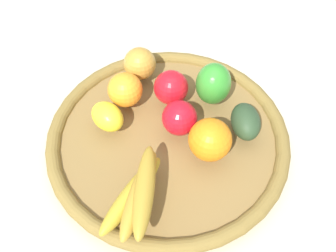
# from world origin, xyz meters

# --- Properties ---
(ground_plane) EXTENTS (2.40, 2.40, 0.00)m
(ground_plane) POSITION_xyz_m (0.00, 0.00, 0.00)
(ground_plane) COLOR beige
(ground_plane) RESTS_ON ground
(basket) EXTENTS (0.47, 0.47, 0.04)m
(basket) POSITION_xyz_m (0.00, 0.00, 0.02)
(basket) COLOR olive
(basket) RESTS_ON ground_plane
(lemon_0) EXTENTS (0.09, 0.08, 0.05)m
(lemon_0) POSITION_xyz_m (0.12, 0.01, 0.06)
(lemon_0) COLOR yellow
(lemon_0) RESTS_ON basket
(apple_0) EXTENTS (0.09, 0.09, 0.07)m
(apple_0) POSITION_xyz_m (-0.02, -0.01, 0.07)
(apple_0) COLOR red
(apple_0) RESTS_ON basket
(apple_1) EXTENTS (0.08, 0.08, 0.07)m
(apple_1) POSITION_xyz_m (0.01, -0.08, 0.07)
(apple_1) COLOR red
(apple_1) RESTS_ON basket
(bell_pepper) EXTENTS (0.07, 0.08, 0.09)m
(bell_pepper) POSITION_xyz_m (-0.07, -0.10, 0.08)
(bell_pepper) COLOR green
(bell_pepper) RESTS_ON basket
(banana_bunch) EXTENTS (0.10, 0.17, 0.06)m
(banana_bunch) POSITION_xyz_m (0.02, 0.15, 0.07)
(banana_bunch) COLOR #B39829
(banana_bunch) RESTS_ON basket
(avocado) EXTENTS (0.08, 0.09, 0.05)m
(avocado) POSITION_xyz_m (-0.14, -0.04, 0.06)
(avocado) COLOR #294126
(avocado) RESTS_ON basket
(orange_1) EXTENTS (0.09, 0.09, 0.07)m
(orange_1) POSITION_xyz_m (0.10, -0.06, 0.07)
(orange_1) COLOR orange
(orange_1) RESTS_ON basket
(apple_2) EXTENTS (0.07, 0.07, 0.07)m
(apple_2) POSITION_xyz_m (0.09, -0.14, 0.07)
(apple_2) COLOR #BC8B33
(apple_2) RESTS_ON basket
(orange_0) EXTENTS (0.08, 0.08, 0.08)m
(orange_0) POSITION_xyz_m (-0.08, 0.03, 0.08)
(orange_0) COLOR orange
(orange_0) RESTS_ON basket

